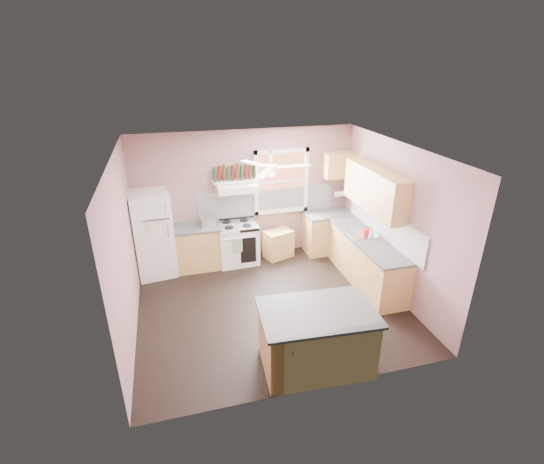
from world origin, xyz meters
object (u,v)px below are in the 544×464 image
object	(u,v)px
toaster	(207,222)
island	(316,339)
cart	(278,244)
refrigerator	(153,234)
stove	(237,243)

from	to	relation	value
toaster	island	distance (m)	3.48
toaster	island	size ratio (longest dim) A/B	0.19
cart	refrigerator	bearing A→B (deg)	162.19
refrigerator	cart	bearing A→B (deg)	-6.47
refrigerator	toaster	bearing A→B (deg)	-6.30
toaster	stove	world-z (taller)	toaster
stove	island	xyz separation A→B (m)	(0.49, -3.28, 0.00)
refrigerator	toaster	xyz separation A→B (m)	(1.06, 0.02, 0.14)
toaster	cart	world-z (taller)	toaster
island	cart	bearing A→B (deg)	86.93
toaster	cart	bearing A→B (deg)	-12.34
stove	refrigerator	bearing A→B (deg)	179.46
toaster	cart	distance (m)	1.63
refrigerator	stove	size ratio (longest dim) A/B	1.97
refrigerator	stove	bearing A→B (deg)	-6.04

